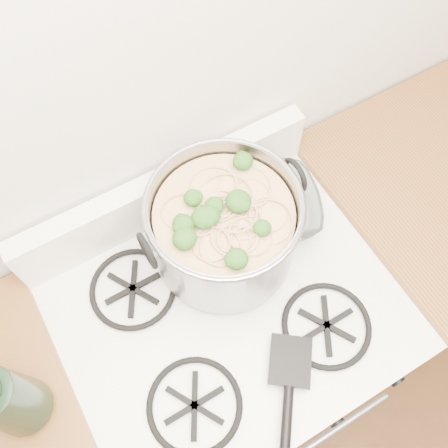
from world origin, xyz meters
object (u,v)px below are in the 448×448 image
gas_range (228,355)px  spatula (291,360)px  glass_bowl (269,210)px  stock_pot (224,229)px  bottle (1,398)px

gas_range → spatula: 0.53m
gas_range → spatula: bearing=-73.2°
spatula → glass_bowl: size_ratio=3.20×
gas_range → stock_pot: 0.61m
glass_bowl → stock_pot: bearing=-168.3°
stock_pot → spatula: bearing=-92.1°
stock_pot → spatula: stock_pot is taller
glass_bowl → bottle: (-0.68, -0.14, 0.13)m
bottle → spatula: bearing=-12.0°
gas_range → stock_pot: (0.06, 0.13, 0.59)m
stock_pot → glass_bowl: 0.18m
stock_pot → glass_bowl: bearing=11.7°
gas_range → stock_pot: bearing=64.2°
stock_pot → bottle: bottle is taller
stock_pot → glass_bowl: (0.15, 0.03, -0.09)m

